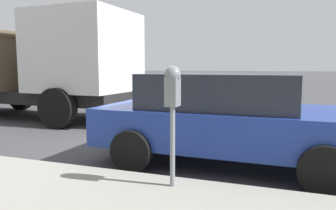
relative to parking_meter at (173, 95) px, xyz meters
name	(u,v)px	position (x,y,z in m)	size (l,w,h in m)	color
ground_plane	(177,145)	(2.52, 0.77, -1.24)	(220.00, 220.00, 0.00)	#424244
parking_meter	(173,95)	(0.00, 0.00, 0.00)	(0.21, 0.19, 1.44)	gray
car_blue	(228,116)	(1.65, -0.39, -0.47)	(2.21, 4.25, 1.46)	navy
dump_truck	(11,65)	(4.57, 7.01, 0.37)	(3.05, 8.60, 3.10)	black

